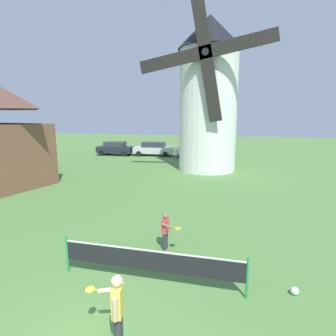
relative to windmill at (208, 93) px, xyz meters
name	(u,v)px	position (x,y,z in m)	size (l,w,h in m)	color
windmill	(208,93)	(0.00, 0.00, 0.00)	(9.69, 5.37, 13.71)	white
tennis_net	(150,261)	(0.28, -16.65, -5.59)	(5.09, 0.06, 1.10)	#238E4C
player_near	(117,307)	(0.29, -18.78, -5.42)	(0.86, 0.51, 1.53)	#333338
player_far	(166,229)	(0.20, -14.62, -5.55)	(0.72, 0.63, 1.29)	#333338
stray_ball	(295,291)	(4.00, -16.21, -6.17)	(0.21, 0.21, 0.21)	silver
parked_car_black	(115,148)	(-11.27, 6.43, -5.47)	(4.15, 2.02, 1.56)	#1E232D
parked_car_silver	(154,149)	(-6.79, 7.02, -5.47)	(4.58, 2.07, 1.56)	silver
parked_car_cream	(195,150)	(-1.99, 6.59, -5.47)	(4.08, 1.95, 1.56)	silver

